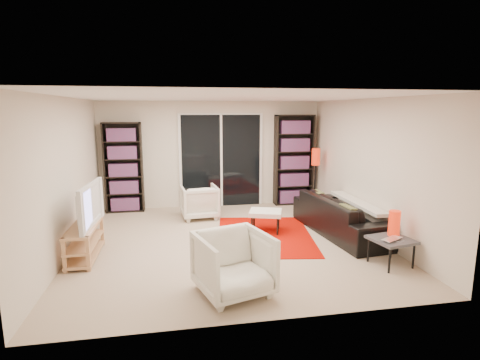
{
  "coord_description": "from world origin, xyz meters",
  "views": [
    {
      "loc": [
        -0.89,
        -6.01,
        2.19
      ],
      "look_at": [
        0.25,
        0.3,
        1.0
      ],
      "focal_mm": 28.0,
      "sensor_mm": 36.0,
      "label": 1
    }
  ],
  "objects_px": {
    "sofa": "(343,215)",
    "armchair_back": "(199,202)",
    "bookshelf_right": "(294,160)",
    "tv_stand": "(85,241)",
    "armchair_front": "(234,264)",
    "bookshelf_left": "(124,168)",
    "ottoman": "(266,213)",
    "side_table": "(391,241)",
    "floor_lamp": "(316,163)"
  },
  "relations": [
    {
      "from": "sofa",
      "to": "armchair_back",
      "type": "bearing_deg",
      "value": 52.69
    },
    {
      "from": "bookshelf_right",
      "to": "armchair_back",
      "type": "height_order",
      "value": "bookshelf_right"
    },
    {
      "from": "sofa",
      "to": "tv_stand",
      "type": "bearing_deg",
      "value": 88.67
    },
    {
      "from": "armchair_back",
      "to": "armchair_front",
      "type": "height_order",
      "value": "armchair_front"
    },
    {
      "from": "sofa",
      "to": "bookshelf_left",
      "type": "bearing_deg",
      "value": 54.32
    },
    {
      "from": "armchair_front",
      "to": "ottoman",
      "type": "relative_size",
      "value": 1.21
    },
    {
      "from": "ottoman",
      "to": "bookshelf_left",
      "type": "bearing_deg",
      "value": 144.18
    },
    {
      "from": "tv_stand",
      "to": "ottoman",
      "type": "relative_size",
      "value": 1.66
    },
    {
      "from": "armchair_front",
      "to": "side_table",
      "type": "xyz_separation_m",
      "value": [
        2.35,
        0.44,
        -0.02
      ]
    },
    {
      "from": "bookshelf_left",
      "to": "side_table",
      "type": "relative_size",
      "value": 3.12
    },
    {
      "from": "side_table",
      "to": "floor_lamp",
      "type": "bearing_deg",
      "value": 88.24
    },
    {
      "from": "sofa",
      "to": "armchair_front",
      "type": "xyz_separation_m",
      "value": [
        -2.3,
        -1.89,
        0.05
      ]
    },
    {
      "from": "ottoman",
      "to": "floor_lamp",
      "type": "distance_m",
      "value": 2.18
    },
    {
      "from": "tv_stand",
      "to": "ottoman",
      "type": "bearing_deg",
      "value": 13.34
    },
    {
      "from": "armchair_back",
      "to": "side_table",
      "type": "bearing_deg",
      "value": 125.19
    },
    {
      "from": "tv_stand",
      "to": "armchair_front",
      "type": "xyz_separation_m",
      "value": [
        2.02,
        -1.52,
        0.12
      ]
    },
    {
      "from": "bookshelf_left",
      "to": "side_table",
      "type": "xyz_separation_m",
      "value": [
        4.09,
        -3.73,
        -0.62
      ]
    },
    {
      "from": "sofa",
      "to": "armchair_front",
      "type": "height_order",
      "value": "armchair_front"
    },
    {
      "from": "ottoman",
      "to": "armchair_front",
      "type": "bearing_deg",
      "value": -113.19
    },
    {
      "from": "floor_lamp",
      "to": "tv_stand",
      "type": "bearing_deg",
      "value": -154.49
    },
    {
      "from": "armchair_back",
      "to": "side_table",
      "type": "distance_m",
      "value": 3.87
    },
    {
      "from": "bookshelf_right",
      "to": "armchair_front",
      "type": "distance_m",
      "value": 4.72
    },
    {
      "from": "tv_stand",
      "to": "side_table",
      "type": "bearing_deg",
      "value": -13.84
    },
    {
      "from": "bookshelf_left",
      "to": "ottoman",
      "type": "xyz_separation_m",
      "value": [
        2.69,
        -1.94,
        -0.63
      ]
    },
    {
      "from": "floor_lamp",
      "to": "sofa",
      "type": "bearing_deg",
      "value": -94.99
    },
    {
      "from": "side_table",
      "to": "armchair_front",
      "type": "bearing_deg",
      "value": -169.36
    },
    {
      "from": "armchair_back",
      "to": "side_table",
      "type": "xyz_separation_m",
      "value": [
        2.52,
        -2.94,
        0.02
      ]
    },
    {
      "from": "tv_stand",
      "to": "floor_lamp",
      "type": "distance_m",
      "value": 5.02
    },
    {
      "from": "sofa",
      "to": "ottoman",
      "type": "relative_size",
      "value": 3.3
    },
    {
      "from": "armchair_back",
      "to": "side_table",
      "type": "height_order",
      "value": "armchair_back"
    },
    {
      "from": "armchair_front",
      "to": "side_table",
      "type": "height_order",
      "value": "armchair_front"
    },
    {
      "from": "tv_stand",
      "to": "armchair_front",
      "type": "height_order",
      "value": "armchair_front"
    },
    {
      "from": "bookshelf_right",
      "to": "side_table",
      "type": "relative_size",
      "value": 3.36
    },
    {
      "from": "tv_stand",
      "to": "floor_lamp",
      "type": "relative_size",
      "value": 0.84
    },
    {
      "from": "bookshelf_right",
      "to": "sofa",
      "type": "relative_size",
      "value": 0.92
    },
    {
      "from": "tv_stand",
      "to": "armchair_front",
      "type": "distance_m",
      "value": 2.53
    },
    {
      "from": "bookshelf_right",
      "to": "side_table",
      "type": "distance_m",
      "value": 3.8
    },
    {
      "from": "armchair_back",
      "to": "armchair_front",
      "type": "xyz_separation_m",
      "value": [
        0.17,
        -3.38,
        0.04
      ]
    },
    {
      "from": "tv_stand",
      "to": "floor_lamp",
      "type": "height_order",
      "value": "floor_lamp"
    },
    {
      "from": "bookshelf_right",
      "to": "ottoman",
      "type": "relative_size",
      "value": 3.03
    },
    {
      "from": "tv_stand",
      "to": "armchair_front",
      "type": "bearing_deg",
      "value": -36.91
    },
    {
      "from": "bookshelf_left",
      "to": "ottoman",
      "type": "distance_m",
      "value": 3.38
    },
    {
      "from": "armchair_front",
      "to": "floor_lamp",
      "type": "bearing_deg",
      "value": 39.35
    },
    {
      "from": "armchair_back",
      "to": "ottoman",
      "type": "xyz_separation_m",
      "value": [
        1.12,
        -1.15,
        0.01
      ]
    },
    {
      "from": "side_table",
      "to": "floor_lamp",
      "type": "height_order",
      "value": "floor_lamp"
    },
    {
      "from": "armchair_back",
      "to": "armchair_front",
      "type": "distance_m",
      "value": 3.38
    },
    {
      "from": "bookshelf_left",
      "to": "armchair_back",
      "type": "xyz_separation_m",
      "value": [
        1.57,
        -0.79,
        -0.64
      ]
    },
    {
      "from": "tv_stand",
      "to": "armchair_back",
      "type": "distance_m",
      "value": 2.63
    },
    {
      "from": "bookshelf_right",
      "to": "floor_lamp",
      "type": "xyz_separation_m",
      "value": [
        0.34,
        -0.51,
        -0.01
      ]
    },
    {
      "from": "bookshelf_right",
      "to": "armchair_back",
      "type": "bearing_deg",
      "value": -160.92
    }
  ]
}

